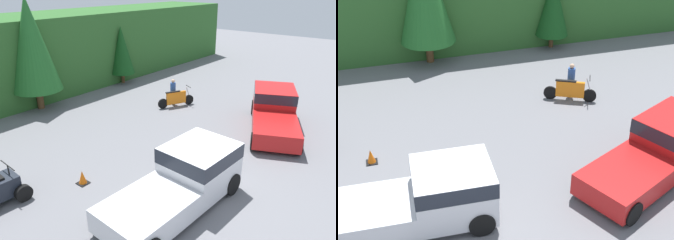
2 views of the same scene
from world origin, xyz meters
The scene contains 8 objects.
ground_plane centered at (0.00, 0.00, 0.00)m, with size 80.00×80.00×0.00m, color slate.
tree_mid_left centered at (1.00, 12.77, 3.88)m, with size 2.90×2.90×6.60m.
tree_mid_right centered at (8.03, 12.82, 2.50)m, with size 1.87×1.87×4.25m.
pickup_truck_red centered at (7.24, 0.58, 0.99)m, with size 6.05×4.32×1.88m.
pickup_truck_second centered at (-1.04, 0.40, 0.99)m, with size 5.46×2.48×1.88m.
dirt_bike centered at (6.42, 6.46, 0.50)m, with size 2.19×1.24×1.21m.
rider_person centered at (6.62, 6.86, 0.88)m, with size 0.47×0.47×1.63m.
traffic_cone centered at (-2.58, 4.11, 0.25)m, with size 0.42×0.42×0.55m.
Camera 1 is at (-8.87, -5.12, 7.16)m, focal length 35.00 mm.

